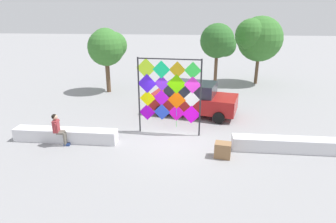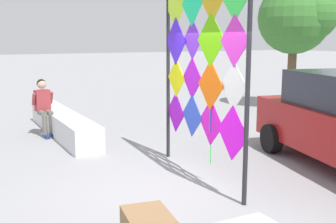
{
  "view_description": "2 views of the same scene",
  "coord_description": "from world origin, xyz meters",
  "px_view_note": "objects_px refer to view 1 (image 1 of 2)",
  "views": [
    {
      "loc": [
        0.88,
        -11.29,
        5.4
      ],
      "look_at": [
        -0.33,
        0.69,
        1.16
      ],
      "focal_mm": 30.5,
      "sensor_mm": 36.0,
      "label": 1
    },
    {
      "loc": [
        5.82,
        -2.94,
        2.42
      ],
      "look_at": [
        -0.86,
        0.59,
        1.11
      ],
      "focal_mm": 45.59,
      "sensor_mm": 36.0,
      "label": 2
    }
  ],
  "objects_px": {
    "seated_vendor": "(58,127)",
    "tree_broadleaf": "(219,42)",
    "kite_display_rack": "(169,91)",
    "parked_car": "(193,98)",
    "tree_far_right": "(258,38)",
    "tree_palm_like": "(107,46)",
    "cardboard_box_large": "(223,150)"
  },
  "relations": [
    {
      "from": "seated_vendor",
      "to": "tree_broadleaf",
      "type": "height_order",
      "value": "tree_broadleaf"
    },
    {
      "from": "seated_vendor",
      "to": "tree_broadleaf",
      "type": "xyz_separation_m",
      "value": [
        7.17,
        9.91,
        2.56
      ]
    },
    {
      "from": "kite_display_rack",
      "to": "seated_vendor",
      "type": "height_order",
      "value": "kite_display_rack"
    },
    {
      "from": "kite_display_rack",
      "to": "parked_car",
      "type": "relative_size",
      "value": 0.72
    },
    {
      "from": "kite_display_rack",
      "to": "seated_vendor",
      "type": "xyz_separation_m",
      "value": [
        -4.48,
        -1.72,
        -1.24
      ]
    },
    {
      "from": "kite_display_rack",
      "to": "tree_far_right",
      "type": "distance_m",
      "value": 11.81
    },
    {
      "from": "kite_display_rack",
      "to": "tree_far_right",
      "type": "bearing_deg",
      "value": 61.13
    },
    {
      "from": "tree_palm_like",
      "to": "kite_display_rack",
      "type": "bearing_deg",
      "value": -54.87
    },
    {
      "from": "kite_display_rack",
      "to": "parked_car",
      "type": "distance_m",
      "value": 3.22
    },
    {
      "from": "kite_display_rack",
      "to": "tree_broadleaf",
      "type": "relative_size",
      "value": 0.75
    },
    {
      "from": "cardboard_box_large",
      "to": "tree_far_right",
      "type": "bearing_deg",
      "value": 74.83
    },
    {
      "from": "cardboard_box_large",
      "to": "tree_palm_like",
      "type": "height_order",
      "value": "tree_palm_like"
    },
    {
      "from": "parked_car",
      "to": "tree_far_right",
      "type": "relative_size",
      "value": 0.96
    },
    {
      "from": "parked_car",
      "to": "seated_vendor",
      "type": "bearing_deg",
      "value": -140.66
    },
    {
      "from": "kite_display_rack",
      "to": "tree_far_right",
      "type": "height_order",
      "value": "tree_far_right"
    },
    {
      "from": "seated_vendor",
      "to": "tree_broadleaf",
      "type": "distance_m",
      "value": 12.49
    },
    {
      "from": "tree_palm_like",
      "to": "cardboard_box_large",
      "type": "bearing_deg",
      "value": -51.45
    },
    {
      "from": "tree_broadleaf",
      "to": "kite_display_rack",
      "type": "bearing_deg",
      "value": -108.15
    },
    {
      "from": "cardboard_box_large",
      "to": "seated_vendor",
      "type": "bearing_deg",
      "value": 176.93
    },
    {
      "from": "tree_palm_like",
      "to": "seated_vendor",
      "type": "bearing_deg",
      "value": -87.48
    },
    {
      "from": "tree_broadleaf",
      "to": "parked_car",
      "type": "bearing_deg",
      "value": -106.86
    },
    {
      "from": "seated_vendor",
      "to": "tree_palm_like",
      "type": "bearing_deg",
      "value": 92.52
    },
    {
      "from": "kite_display_rack",
      "to": "cardboard_box_large",
      "type": "height_order",
      "value": "kite_display_rack"
    },
    {
      "from": "kite_display_rack",
      "to": "parked_car",
      "type": "height_order",
      "value": "kite_display_rack"
    },
    {
      "from": "seated_vendor",
      "to": "tree_far_right",
      "type": "xyz_separation_m",
      "value": [
        10.14,
        11.99,
        2.68
      ]
    },
    {
      "from": "tree_far_right",
      "to": "kite_display_rack",
      "type": "bearing_deg",
      "value": -118.87
    },
    {
      "from": "parked_car",
      "to": "tree_broadleaf",
      "type": "relative_size",
      "value": 1.05
    },
    {
      "from": "tree_palm_like",
      "to": "tree_broadleaf",
      "type": "xyz_separation_m",
      "value": [
        7.55,
        1.27,
        0.24
      ]
    },
    {
      "from": "tree_palm_like",
      "to": "tree_far_right",
      "type": "xyz_separation_m",
      "value": [
        10.52,
        3.35,
        0.36
      ]
    },
    {
      "from": "tree_far_right",
      "to": "tree_broadleaf",
      "type": "height_order",
      "value": "tree_far_right"
    },
    {
      "from": "kite_display_rack",
      "to": "cardboard_box_large",
      "type": "bearing_deg",
      "value": -42.12
    },
    {
      "from": "parked_car",
      "to": "kite_display_rack",
      "type": "bearing_deg",
      "value": -110.56
    }
  ]
}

